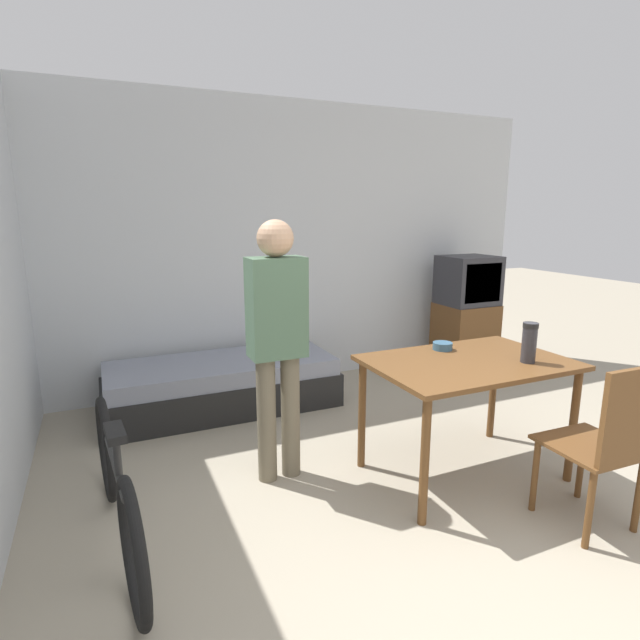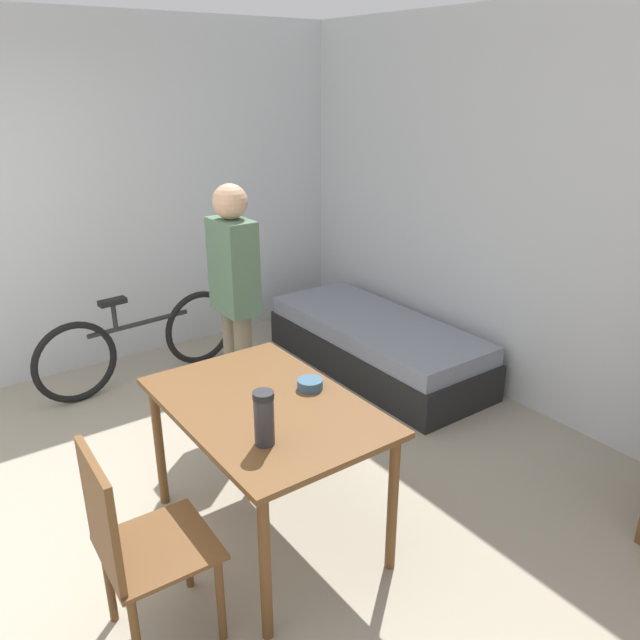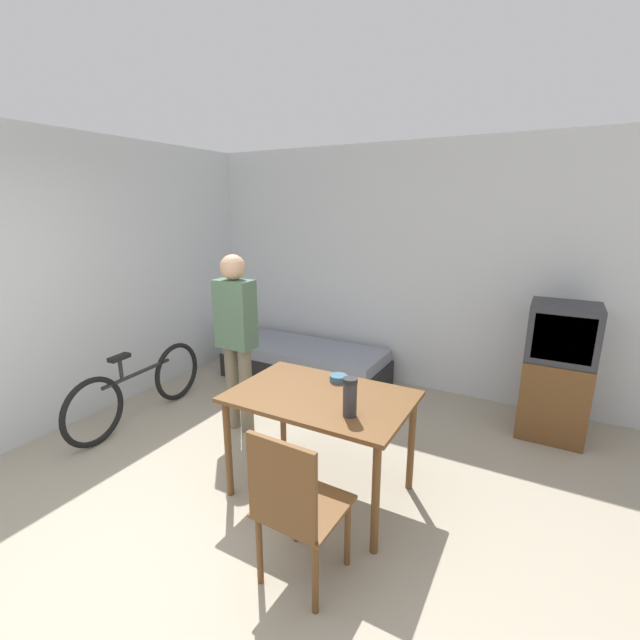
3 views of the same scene
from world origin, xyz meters
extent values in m
plane|color=#9E937F|center=(0.00, 0.00, 0.00)|extent=(20.00, 20.00, 0.00)
cube|color=silver|center=(0.00, 3.29, 1.35)|extent=(5.45, 0.06, 2.70)
cube|color=silver|center=(-2.25, 1.63, 1.35)|extent=(0.06, 4.26, 2.70)
cube|color=black|center=(-0.79, 2.78, 0.14)|extent=(1.95, 0.80, 0.29)
cube|color=gray|center=(-0.79, 2.78, 0.36)|extent=(1.90, 0.77, 0.14)
cube|color=brown|center=(0.38, 1.04, 0.76)|extent=(1.24, 0.82, 0.03)
cylinder|color=brown|center=(-0.18, 0.70, 0.37)|extent=(0.05, 0.05, 0.74)
cylinder|color=brown|center=(0.94, 0.70, 0.37)|extent=(0.05, 0.05, 0.74)
cylinder|color=brown|center=(-0.18, 1.39, 0.37)|extent=(0.05, 0.05, 0.74)
cylinder|color=brown|center=(0.94, 1.39, 0.37)|extent=(0.05, 0.05, 0.74)
cube|color=brown|center=(0.65, 0.36, 0.45)|extent=(0.45, 0.45, 0.02)
cube|color=brown|center=(0.64, 0.16, 0.70)|extent=(0.40, 0.04, 0.49)
cylinder|color=brown|center=(0.83, 0.53, 0.22)|extent=(0.04, 0.04, 0.44)
cylinder|color=brown|center=(0.48, 0.55, 0.22)|extent=(0.04, 0.04, 0.44)
cylinder|color=brown|center=(0.82, 0.18, 0.22)|extent=(0.04, 0.04, 0.44)
cylinder|color=brown|center=(0.46, 0.19, 0.22)|extent=(0.04, 0.04, 0.44)
torus|color=black|center=(-1.74, 1.68, 0.31)|extent=(0.10, 0.62, 0.62)
torus|color=black|center=(-1.66, 0.66, 0.31)|extent=(0.10, 0.62, 0.62)
cylinder|color=black|center=(-1.70, 1.17, 0.48)|extent=(0.10, 0.80, 0.04)
cylinder|color=black|center=(-1.69, 0.98, 0.58)|extent=(0.04, 0.04, 0.20)
cube|color=black|center=(-1.69, 0.98, 0.70)|extent=(0.10, 0.21, 0.04)
cylinder|color=#6B604C|center=(-0.81, 1.49, 0.41)|extent=(0.12, 0.12, 0.81)
cylinder|color=#6B604C|center=(-0.65, 1.49, 0.41)|extent=(0.12, 0.12, 0.81)
cube|color=#4C6B51|center=(-0.73, 1.49, 1.11)|extent=(0.34, 0.20, 0.61)
sphere|color=tan|center=(-0.73, 1.49, 1.53)|extent=(0.22, 0.22, 0.22)
cylinder|color=#2D2D33|center=(0.68, 0.86, 0.90)|extent=(0.09, 0.09, 0.25)
cylinder|color=black|center=(0.68, 0.86, 1.01)|extent=(0.09, 0.09, 0.03)
cylinder|color=#335670|center=(0.38, 1.31, 0.80)|extent=(0.13, 0.13, 0.05)
camera|label=1|loc=(-1.69, -1.31, 1.69)|focal=28.00mm
camera|label=2|loc=(2.69, -0.29, 2.26)|focal=35.00mm
camera|label=3|loc=(1.69, -1.34, 2.04)|focal=24.00mm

